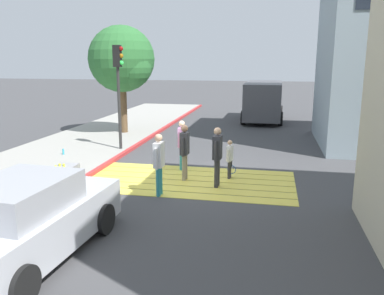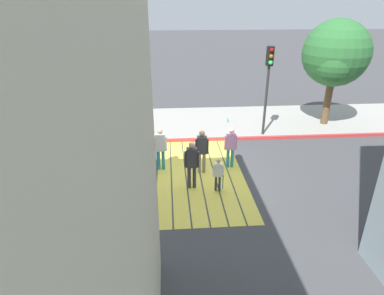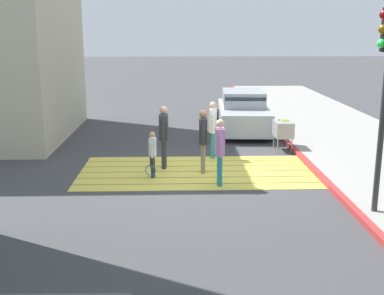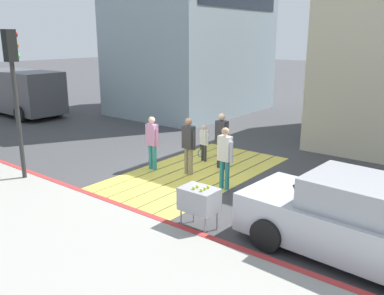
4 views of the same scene
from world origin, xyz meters
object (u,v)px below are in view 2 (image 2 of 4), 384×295
(car_parked_near_curb, at_px, (67,141))
(pedestrian_teen_behind, at_px, (231,145))
(pedestrian_child_with_racket, at_px, (218,173))
(tennis_ball_cart, at_px, (141,132))
(pedestrian_adult_side, at_px, (202,149))
(traffic_light_corner, at_px, (268,74))
(street_tree, at_px, (336,55))
(pedestrian_adult_trailing, at_px, (192,162))
(pedestrian_adult_lead, at_px, (160,146))
(water_bottle, at_px, (228,120))

(car_parked_near_curb, xyz_separation_m, pedestrian_teen_behind, (1.47, 6.62, 0.25))
(pedestrian_teen_behind, relative_size, pedestrian_child_with_racket, 1.36)
(tennis_ball_cart, bearing_deg, pedestrian_adult_side, 42.18)
(traffic_light_corner, xyz_separation_m, street_tree, (-1.16, 3.57, 0.59))
(tennis_ball_cart, bearing_deg, pedestrian_adult_trailing, 27.86)
(traffic_light_corner, relative_size, pedestrian_teen_behind, 2.50)
(car_parked_near_curb, bearing_deg, pedestrian_adult_side, 71.52)
(street_tree, bearing_deg, pedestrian_teen_behind, -53.81)
(street_tree, distance_m, pedestrian_adult_side, 8.68)
(pedestrian_child_with_racket, bearing_deg, pedestrian_adult_lead, -131.03)
(water_bottle, xyz_separation_m, pedestrian_adult_lead, (4.83, -3.48, 0.78))
(car_parked_near_curb, xyz_separation_m, pedestrian_adult_side, (1.82, 5.46, 0.28))
(pedestrian_adult_lead, xyz_separation_m, pedestrian_adult_side, (0.38, 1.55, 0.00))
(pedestrian_adult_side, bearing_deg, traffic_light_corner, 135.57)
(traffic_light_corner, xyz_separation_m, water_bottle, (-1.81, -1.41, -2.81))
(tennis_ball_cart, xyz_separation_m, pedestrian_teen_behind, (2.37, 3.63, 0.29))
(pedestrian_adult_lead, bearing_deg, car_parked_near_curb, -110.35)
(traffic_light_corner, height_order, pedestrian_adult_trailing, traffic_light_corner)
(pedestrian_teen_behind, bearing_deg, pedestrian_adult_side, -73.05)
(water_bottle, bearing_deg, street_tree, 82.53)
(tennis_ball_cart, height_order, pedestrian_teen_behind, pedestrian_teen_behind)
(water_bottle, bearing_deg, pedestrian_adult_lead, -35.72)
(pedestrian_adult_trailing, bearing_deg, street_tree, 127.42)
(water_bottle, xyz_separation_m, pedestrian_adult_side, (5.21, -1.92, 0.78))
(car_parked_near_curb, xyz_separation_m, water_bottle, (-3.39, 7.38, -0.50))
(pedestrian_teen_behind, bearing_deg, tennis_ball_cart, -123.16)
(street_tree, relative_size, pedestrian_child_with_racket, 4.28)
(pedestrian_adult_trailing, xyz_separation_m, pedestrian_child_with_racket, (0.28, 0.89, -0.34))
(pedestrian_adult_lead, bearing_deg, pedestrian_adult_side, 76.39)
(car_parked_near_curb, relative_size, tennis_ball_cart, 4.32)
(traffic_light_corner, bearing_deg, pedestrian_teen_behind, -35.51)
(pedestrian_adult_trailing, bearing_deg, water_bottle, 159.24)
(street_tree, relative_size, pedestrian_teen_behind, 3.14)
(traffic_light_corner, height_order, tennis_ball_cart, traffic_light_corner)
(traffic_light_corner, relative_size, pedestrian_adult_lead, 2.45)
(pedestrian_teen_behind, xyz_separation_m, pedestrian_child_with_racket, (1.71, -0.72, -0.29))
(car_parked_near_curb, bearing_deg, pedestrian_teen_behind, 77.47)
(car_parked_near_curb, xyz_separation_m, street_tree, (-2.73, 12.37, 2.90))
(car_parked_near_curb, distance_m, water_bottle, 8.14)
(water_bottle, bearing_deg, tennis_ball_cart, -60.48)
(car_parked_near_curb, bearing_deg, pedestrian_adult_trailing, 59.87)
(street_tree, bearing_deg, car_parked_near_curb, -77.54)
(pedestrian_adult_side, bearing_deg, pedestrian_adult_lead, -103.61)
(tennis_ball_cart, height_order, pedestrian_adult_trailing, pedestrian_adult_trailing)
(tennis_ball_cart, relative_size, pedestrian_adult_lead, 0.59)
(car_parked_near_curb, bearing_deg, pedestrian_child_with_racket, 61.67)
(street_tree, bearing_deg, pedestrian_adult_side, -56.58)
(street_tree, relative_size, pedestrian_adult_side, 3.06)
(traffic_light_corner, relative_size, pedestrian_adult_side, 2.44)
(street_tree, height_order, pedestrian_adult_lead, street_tree)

